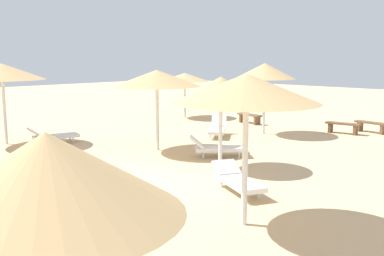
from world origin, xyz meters
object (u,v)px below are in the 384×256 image
(lounger_0, at_px, (216,148))
(lounger_5, at_px, (218,129))
(parasol_1, at_px, (2,72))
(parasol_6, at_px, (185,77))
(bench_0, at_px, (371,125))
(bench_2, at_px, (343,126))
(parasol_0, at_px, (221,88))
(parasol_5, at_px, (265,71))
(parasol_7, at_px, (47,176))
(lounger_3, at_px, (237,180))
(lounger_1, at_px, (53,136))
(bench_1, at_px, (250,117))
(parasol_3, at_px, (246,89))
(parasol_9, at_px, (157,78))

(lounger_0, xyz_separation_m, lounger_5, (-2.57, 3.01, 0.01))
(parasol_1, xyz_separation_m, parasol_6, (-0.46, 10.27, -0.57))
(bench_0, distance_m, bench_2, 1.39)
(parasol_0, xyz_separation_m, bench_2, (-0.06, 8.37, -2.11))
(parasol_6, distance_m, bench_2, 9.05)
(parasol_5, relative_size, bench_2, 2.01)
(parasol_7, bearing_deg, parasol_0, 122.67)
(lounger_3, bearing_deg, parasol_6, 140.59)
(lounger_1, distance_m, lounger_5, 6.74)
(parasol_0, xyz_separation_m, lounger_5, (-3.60, 4.02, -2.13))
(bench_1, bearing_deg, lounger_5, -72.41)
(parasol_1, relative_size, lounger_5, 1.71)
(bench_2, bearing_deg, parasol_3, -73.36)
(parasol_6, height_order, lounger_0, parasol_6)
(lounger_5, bearing_deg, lounger_0, -49.56)
(lounger_5, bearing_deg, lounger_3, -45.41)
(lounger_1, xyz_separation_m, bench_1, (2.30, 9.64, 0.03))
(parasol_6, bearing_deg, bench_0, 13.18)
(lounger_0, bearing_deg, lounger_3, -41.22)
(parasol_0, xyz_separation_m, parasol_3, (3.41, -3.23, 0.30))
(parasol_1, relative_size, lounger_0, 1.75)
(parasol_3, height_order, bench_2, parasol_3)
(lounger_1, distance_m, bench_0, 13.71)
(parasol_7, relative_size, parasol_9, 0.88)
(lounger_3, distance_m, bench_2, 10.15)
(lounger_3, bearing_deg, lounger_5, 134.59)
(parasol_1, relative_size, parasol_7, 1.14)
(parasol_9, xyz_separation_m, lounger_5, (-0.27, 3.64, -2.28))
(parasol_0, bearing_deg, bench_1, 121.39)
(bench_0, bearing_deg, parasol_6, -166.82)
(parasol_0, bearing_deg, parasol_1, -160.29)
(bench_0, xyz_separation_m, bench_2, (-0.80, -1.13, 0.00))
(parasol_0, xyz_separation_m, parasol_1, (-8.38, -3.00, 0.34))
(parasol_6, xyz_separation_m, parasol_7, (14.27, -15.74, 0.20))
(parasol_5, height_order, lounger_5, parasol_5)
(parasol_1, distance_m, parasol_7, 14.86)
(parasol_1, bearing_deg, lounger_1, 45.69)
(parasol_6, bearing_deg, lounger_1, -79.20)
(lounger_0, height_order, lounger_1, lounger_0)
(parasol_9, xyz_separation_m, lounger_0, (2.29, 0.63, -2.29))
(parasol_9, relative_size, lounger_1, 1.58)
(parasol_3, relative_size, bench_2, 1.98)
(parasol_0, distance_m, lounger_5, 5.80)
(parasol_6, relative_size, parasol_9, 0.87)
(parasol_7, xyz_separation_m, lounger_5, (-9.03, 12.48, -2.11))
(parasol_0, height_order, parasol_6, parasol_0)
(parasol_3, distance_m, bench_0, 13.23)
(parasol_5, bearing_deg, bench_2, 44.98)
(parasol_0, height_order, lounger_1, parasol_0)
(bench_2, bearing_deg, parasol_1, -126.18)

